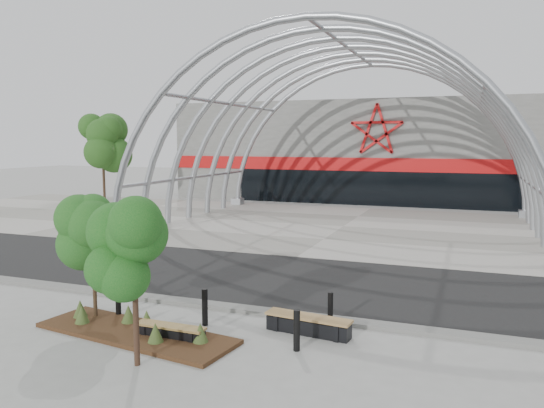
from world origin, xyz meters
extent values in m
plane|color=gray|center=(0.00, 0.00, 0.00)|extent=(140.00, 140.00, 0.00)
cube|color=black|center=(0.00, 3.50, 0.01)|extent=(140.00, 7.00, 0.02)
cube|color=gray|center=(0.00, 15.50, 0.02)|extent=(60.00, 17.00, 0.04)
cube|color=slate|center=(0.00, -0.25, 0.06)|extent=(60.00, 0.50, 0.12)
cube|color=slate|center=(0.00, 33.50, 4.00)|extent=(34.00, 15.00, 8.00)
cube|color=black|center=(0.00, 26.05, 1.30)|extent=(22.00, 0.25, 2.60)
cube|color=red|center=(0.00, 26.05, 3.10)|extent=(34.00, 0.30, 1.00)
torus|color=#A1A6AB|center=(0.00, 8.00, 0.00)|extent=(20.36, 0.36, 20.36)
torus|color=#A1A6AB|center=(0.00, 10.50, 0.00)|extent=(20.36, 0.36, 20.36)
torus|color=#A1A6AB|center=(0.00, 13.00, 0.00)|extent=(20.36, 0.36, 20.36)
torus|color=#A1A6AB|center=(0.00, 15.50, 0.00)|extent=(20.36, 0.36, 20.36)
torus|color=#A1A6AB|center=(0.00, 18.00, 0.00)|extent=(20.36, 0.36, 20.36)
torus|color=#A1A6AB|center=(0.00, 20.50, 0.00)|extent=(20.36, 0.36, 20.36)
torus|color=#A1A6AB|center=(0.00, 23.00, 0.00)|extent=(20.36, 0.36, 20.36)
cylinder|color=#A1A6AB|center=(9.66, 15.50, 2.59)|extent=(0.20, 15.00, 0.20)
cylinder|color=#A1A6AB|center=(7.07, 15.50, 7.07)|extent=(0.20, 15.00, 0.20)
cylinder|color=#A1A6AB|center=(0.00, 15.50, 10.00)|extent=(0.20, 15.00, 0.20)
cylinder|color=#A1A6AB|center=(-7.07, 15.50, 7.07)|extent=(0.20, 15.00, 0.20)
cylinder|color=#A1A6AB|center=(-9.66, 15.50, 2.59)|extent=(0.20, 15.00, 0.20)
cube|color=#A1A6AB|center=(-10.00, 8.00, 0.25)|extent=(0.80, 0.80, 0.50)
cube|color=#A1A6AB|center=(-10.00, 23.00, 0.25)|extent=(0.80, 0.80, 0.50)
cube|color=#A1A6AB|center=(10.00, 23.00, 0.25)|extent=(0.80, 0.80, 0.50)
cube|color=#301E12|center=(-1.07, -2.94, 0.05)|extent=(5.59, 2.40, 0.10)
cone|color=#445A27|center=(-2.74, -2.91, 0.34)|extent=(0.37, 0.37, 0.47)
cone|color=#445A27|center=(-0.92, -2.64, 0.34)|extent=(0.37, 0.37, 0.47)
cone|color=#445A27|center=(-0.18, -3.37, 0.34)|extent=(0.37, 0.37, 0.47)
cone|color=#445A27|center=(-1.63, -2.44, 0.34)|extent=(0.37, 0.37, 0.47)
cone|color=#445A27|center=(0.81, -2.99, 0.34)|extent=(0.37, 0.37, 0.47)
cone|color=#445A27|center=(-3.11, -2.54, 0.34)|extent=(0.37, 0.37, 0.47)
cylinder|color=#322414|center=(-2.80, -2.30, 0.86)|extent=(0.11, 0.11, 1.72)
ellipsoid|color=#144C19|center=(-2.80, -2.30, 2.43)|extent=(1.48, 1.48, 1.88)
cylinder|color=black|center=(0.04, -4.45, 0.96)|extent=(0.13, 0.13, 1.92)
ellipsoid|color=#0D4914|center=(0.04, -4.45, 2.71)|extent=(1.59, 1.59, 2.10)
cube|color=black|center=(-0.05, -2.93, 0.15)|extent=(1.79, 0.36, 0.30)
cube|color=black|center=(-0.72, -2.92, 0.18)|extent=(0.11, 0.39, 0.36)
cube|color=black|center=(0.62, -2.93, 0.18)|extent=(0.11, 0.39, 0.36)
cube|color=olive|center=(-0.05, -2.93, 0.36)|extent=(1.83, 0.42, 0.05)
cube|color=black|center=(2.99, -1.31, 0.19)|extent=(2.22, 0.66, 0.37)
cube|color=black|center=(2.17, -1.22, 0.22)|extent=(0.18, 0.49, 0.44)
cube|color=black|center=(3.80, -1.40, 0.22)|extent=(0.18, 0.49, 0.44)
cube|color=#9F7C48|center=(2.99, -1.31, 0.44)|extent=(2.28, 0.74, 0.07)
cylinder|color=black|center=(-4.44, 0.47, 0.43)|extent=(0.14, 0.14, 0.85)
cylinder|color=black|center=(-2.29, -1.97, 0.47)|extent=(0.15, 0.15, 0.94)
cylinder|color=black|center=(0.24, -1.67, 0.49)|extent=(0.16, 0.16, 0.99)
cylinder|color=black|center=(3.05, -2.45, 0.49)|extent=(0.16, 0.16, 0.98)
cylinder|color=black|center=(3.35, -0.51, 0.45)|extent=(0.14, 0.14, 0.89)
cylinder|color=black|center=(-20.00, 20.00, 1.65)|extent=(0.20, 0.20, 3.30)
ellipsoid|color=#1C4114|center=(-20.00, 20.00, 4.65)|extent=(3.00, 3.00, 3.60)
camera|label=1|loc=(6.71, -13.76, 4.87)|focal=35.00mm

